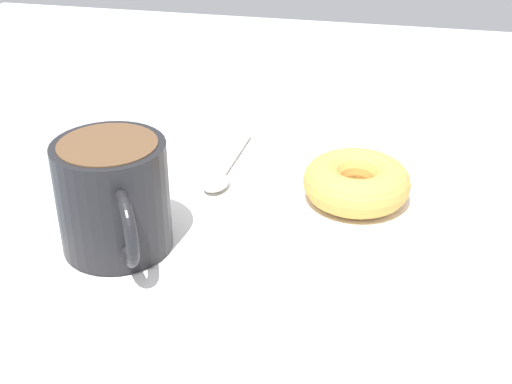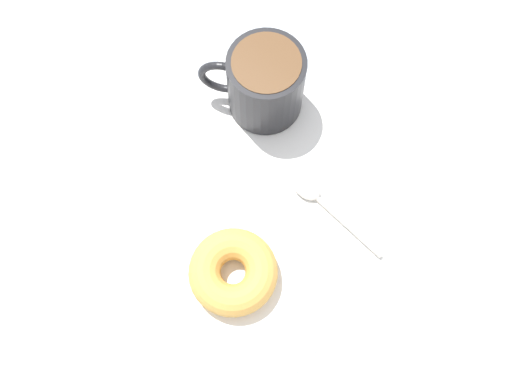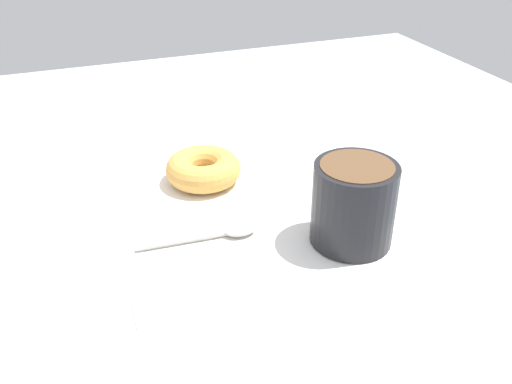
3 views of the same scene
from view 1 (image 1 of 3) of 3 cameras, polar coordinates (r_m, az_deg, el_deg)
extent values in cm
cube|color=#B2BCC6|center=(62.36, 2.38, -2.80)|extent=(120.00, 120.00, 2.00)
cube|color=white|center=(62.00, 0.00, -1.73)|extent=(33.49, 33.49, 0.30)
cylinder|color=black|center=(56.46, -11.35, -0.34)|extent=(8.77, 8.77, 8.91)
cylinder|color=brown|center=(54.51, -11.78, 3.54)|extent=(7.57, 7.57, 0.60)
torus|color=black|center=(52.29, -10.39, -2.84)|extent=(3.89, 5.47, 5.89)
torus|color=gold|center=(63.61, 8.05, 0.78)|extent=(9.53, 9.53, 3.46)
ellipsoid|color=#B7B2A8|center=(65.68, -3.24, 0.76)|extent=(2.62, 3.74, 0.90)
cylinder|color=#B7B2A8|center=(70.93, -1.69, 2.95)|extent=(1.19, 10.25, 0.56)
camera|label=2|loc=(0.72, 23.71, 52.29)|focal=40.00mm
camera|label=3|loc=(0.97, -34.21, 27.23)|focal=40.00mm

